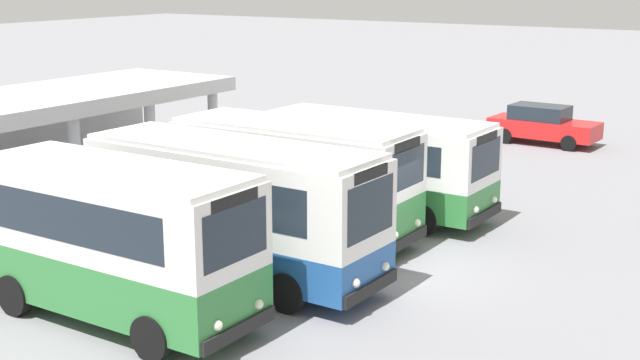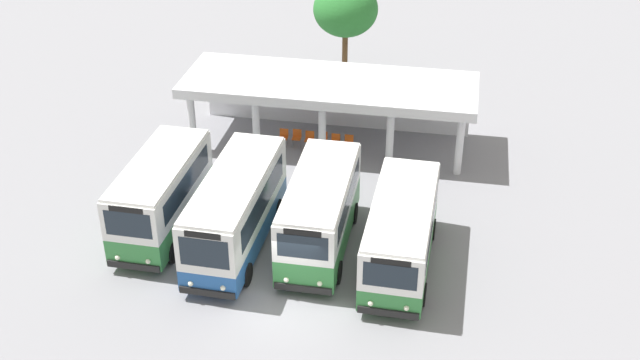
{
  "view_description": "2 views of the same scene",
  "coord_description": "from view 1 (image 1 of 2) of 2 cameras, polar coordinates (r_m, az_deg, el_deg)",
  "views": [
    {
      "loc": [
        -18.04,
        -9.0,
        7.17
      ],
      "look_at": [
        1.9,
        3.75,
        1.38
      ],
      "focal_mm": 48.68,
      "sensor_mm": 36.0,
      "label": 1
    },
    {
      "loc": [
        5.53,
        -22.27,
        18.93
      ],
      "look_at": [
        0.14,
        6.33,
        1.63
      ],
      "focal_mm": 44.8,
      "sensor_mm": 36.0,
      "label": 2
    }
  ],
  "objects": [
    {
      "name": "waiting_chair_fourth_seat",
      "position": [
        28.05,
        -17.68,
        -0.63
      ],
      "size": [
        0.45,
        0.45,
        0.86
      ],
      "color": "slate",
      "rests_on": "ground"
    },
    {
      "name": "waiting_chair_second_from_end",
      "position": [
        27.26,
        -19.8,
        -1.2
      ],
      "size": [
        0.45,
        0.45,
        0.86
      ],
      "color": "slate",
      "rests_on": "ground"
    },
    {
      "name": "city_bus_fourth_amber",
      "position": [
        25.65,
        3.68,
        1.27
      ],
      "size": [
        2.51,
        7.1,
        2.94
      ],
      "color": "black",
      "rests_on": "ground"
    },
    {
      "name": "city_bus_nearest_orange",
      "position": [
        18.33,
        -13.34,
        -3.6
      ],
      "size": [
        2.44,
        6.57,
        3.31
      ],
      "color": "black",
      "rests_on": "ground"
    },
    {
      "name": "city_bus_second_in_row",
      "position": [
        20.35,
        -5.72,
        -1.61
      ],
      "size": [
        2.48,
        7.63,
        3.27
      ],
      "color": "black",
      "rests_on": "ground"
    },
    {
      "name": "parked_car_flank",
      "position": [
        37.48,
        14.44,
        3.57
      ],
      "size": [
        1.98,
        4.5,
        1.62
      ],
      "color": "black",
      "rests_on": "ground"
    },
    {
      "name": "terminal_canopy",
      "position": [
        28.63,
        -19.12,
        3.72
      ],
      "size": [
        14.22,
        4.85,
        3.4
      ],
      "color": "silver",
      "rests_on": "ground"
    },
    {
      "name": "waiting_chair_far_end_seat",
      "position": [
        28.8,
        -15.57,
        -0.11
      ],
      "size": [
        0.45,
        0.45,
        0.86
      ],
      "color": "slate",
      "rests_on": "ground"
    },
    {
      "name": "ground_plane",
      "position": [
        21.39,
        5.75,
        -5.91
      ],
      "size": [
        180.0,
        180.0,
        0.0
      ],
      "primitive_type": "plane",
      "color": "gray"
    },
    {
      "name": "waiting_chair_middle_seat",
      "position": [
        27.61,
        -18.65,
        -0.93
      ],
      "size": [
        0.45,
        0.45,
        0.86
      ],
      "color": "slate",
      "rests_on": "ground"
    },
    {
      "name": "waiting_chair_fifth_seat",
      "position": [
        28.38,
        -16.54,
        -0.38
      ],
      "size": [
        0.45,
        0.45,
        0.86
      ],
      "color": "slate",
      "rests_on": "ground"
    },
    {
      "name": "city_bus_middle_cream",
      "position": [
        23.22,
        -1.71,
        0.3
      ],
      "size": [
        2.41,
        6.86,
        3.2
      ],
      "color": "black",
      "rests_on": "ground"
    }
  ]
}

